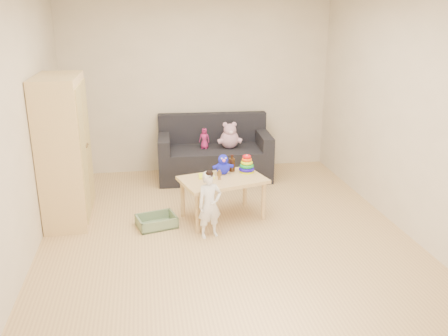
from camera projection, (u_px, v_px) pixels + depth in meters
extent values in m
plane|color=tan|center=(223.00, 229.00, 5.42)|extent=(4.50, 4.50, 0.00)
plane|color=beige|center=(198.00, 86.00, 7.11)|extent=(4.00, 0.00, 4.00)
plane|color=beige|center=(284.00, 195.00, 2.90)|extent=(4.00, 0.00, 4.00)
plane|color=beige|center=(24.00, 125.00, 4.69)|extent=(0.00, 4.50, 4.50)
plane|color=beige|center=(398.00, 111.00, 5.33)|extent=(0.00, 4.50, 4.50)
cube|color=#EBBA81|center=(64.00, 150.00, 5.44)|extent=(0.47, 0.94, 1.70)
cube|color=black|center=(215.00, 163.00, 7.03)|extent=(1.67, 0.90, 0.46)
cube|color=#E2C37C|center=(223.00, 198.00, 5.63)|extent=(1.09, 0.84, 0.51)
imported|color=white|center=(210.00, 206.00, 5.13)|extent=(0.31, 0.24, 0.73)
imported|color=#AF2066|center=(204.00, 139.00, 6.88)|extent=(0.18, 0.15, 0.30)
cylinder|color=#DDEC0C|center=(247.00, 171.00, 5.76)|extent=(0.18, 0.18, 0.02)
cylinder|color=silver|center=(247.00, 163.00, 5.73)|extent=(0.02, 0.02, 0.21)
torus|color=#1A0AAE|center=(247.00, 169.00, 5.75)|extent=(0.19, 0.19, 0.04)
torus|color=green|center=(247.00, 166.00, 5.74)|extent=(0.17, 0.17, 0.04)
torus|color=#E4FB0D|center=(247.00, 162.00, 5.72)|extent=(0.15, 0.15, 0.04)
torus|color=#FF540D|center=(247.00, 159.00, 5.71)|extent=(0.12, 0.12, 0.04)
torus|color=red|center=(247.00, 157.00, 5.70)|extent=(0.10, 0.10, 0.04)
cylinder|color=black|center=(232.00, 165.00, 5.77)|extent=(0.07, 0.07, 0.16)
cylinder|color=black|center=(232.00, 157.00, 5.74)|extent=(0.03, 0.03, 0.04)
cylinder|color=black|center=(232.00, 155.00, 5.74)|extent=(0.04, 0.04, 0.01)
cube|color=#EDFF1A|center=(207.00, 176.00, 5.60)|extent=(0.20, 0.20, 0.01)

